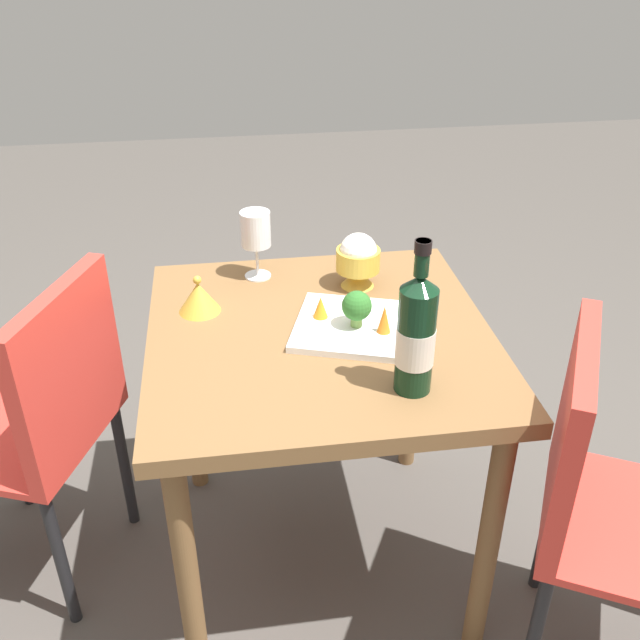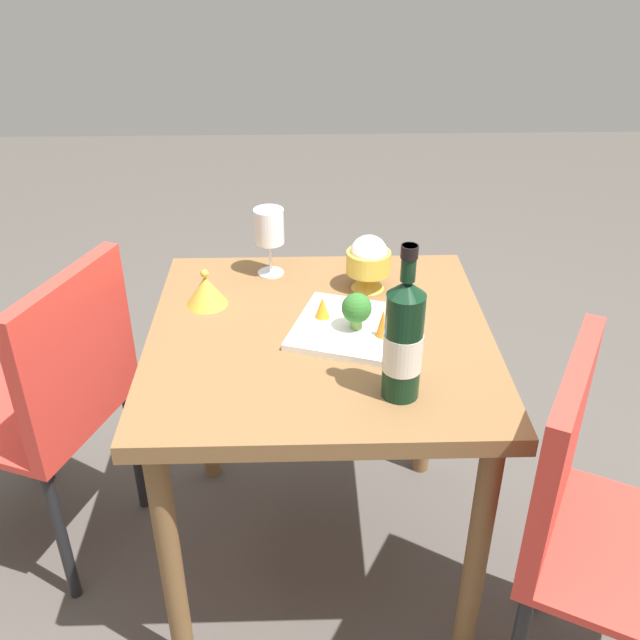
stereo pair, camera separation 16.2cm
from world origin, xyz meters
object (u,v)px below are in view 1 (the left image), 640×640
at_px(wine_glass, 256,231).
at_px(rice_bowl_lid, 199,297).
at_px(serving_plate, 351,327).
at_px(broccoli_floret, 357,307).
at_px(carrot_garnish_right, 384,319).
at_px(chair_by_wall, 48,408).
at_px(carrot_garnish_left, 320,307).
at_px(rice_bowl, 358,259).
at_px(wine_bottle, 416,334).
at_px(chair_near_window, 598,485).

xyz_separation_m(wine_glass, rice_bowl_lid, (-0.15, -0.16, -0.09)).
xyz_separation_m(wine_glass, serving_plate, (0.19, -0.29, -0.12)).
distance_m(broccoli_floret, carrot_garnish_right, 0.07).
distance_m(chair_by_wall, carrot_garnish_left, 0.69).
bearing_deg(chair_by_wall, rice_bowl, -58.36).
relative_size(wine_bottle, rice_bowl_lid, 3.25).
xyz_separation_m(chair_near_window, carrot_garnish_right, (-0.39, 0.32, 0.24)).
bearing_deg(rice_bowl_lid, chair_near_window, -32.44).
bearing_deg(chair_near_window, rice_bowl_lid, -94.23).
bearing_deg(wine_bottle, rice_bowl_lid, 138.36).
xyz_separation_m(chair_by_wall, broccoli_floret, (0.73, -0.07, 0.26)).
bearing_deg(carrot_garnish_left, wine_glass, 116.52).
relative_size(rice_bowl, rice_bowl_lid, 1.42).
xyz_separation_m(serving_plate, carrot_garnish_left, (-0.07, 0.04, 0.03)).
distance_m(wine_glass, carrot_garnish_right, 0.43).
relative_size(rice_bowl, carrot_garnish_right, 2.13).
xyz_separation_m(wine_bottle, serving_plate, (-0.08, 0.24, -0.12)).
bearing_deg(rice_bowl_lid, wine_bottle, -41.64).
distance_m(chair_by_wall, serving_plate, 0.75).
xyz_separation_m(chair_near_window, rice_bowl_lid, (-0.80, 0.51, 0.23)).
relative_size(chair_by_wall, wine_glass, 4.75).
relative_size(carrot_garnish_left, carrot_garnish_right, 0.79).
bearing_deg(serving_plate, wine_bottle, -71.41).
height_order(serving_plate, carrot_garnish_right, carrot_garnish_right).
xyz_separation_m(wine_bottle, broccoli_floret, (-0.07, 0.23, -0.06)).
xyz_separation_m(chair_near_window, chair_by_wall, (-1.17, 0.43, 0.00)).
xyz_separation_m(rice_bowl_lid, serving_plate, (0.34, -0.14, -0.03)).
height_order(wine_bottle, carrot_garnish_right, wine_bottle).
height_order(wine_glass, rice_bowl_lid, wine_glass).
height_order(chair_near_window, serving_plate, chair_near_window).
distance_m(wine_glass, rice_bowl_lid, 0.24).
distance_m(chair_by_wall, wine_glass, 0.66).
height_order(wine_glass, carrot_garnish_left, wine_glass).
distance_m(chair_near_window, rice_bowl_lid, 0.97).
xyz_separation_m(chair_near_window, serving_plate, (-0.45, 0.37, 0.20)).
xyz_separation_m(chair_by_wall, wine_bottle, (0.80, -0.30, 0.32)).
bearing_deg(wine_glass, serving_plate, -56.91).
bearing_deg(carrot_garnish_left, chair_by_wall, 178.04).
distance_m(rice_bowl_lid, broccoli_floret, 0.38).
bearing_deg(rice_bowl_lid, chair_by_wall, -168.81).
height_order(rice_bowl, serving_plate, rice_bowl).
relative_size(rice_bowl_lid, carrot_garnish_right, 1.50).
distance_m(rice_bowl_lid, carrot_garnish_left, 0.29).
relative_size(chair_near_window, rice_bowl, 6.00).
distance_m(wine_glass, carrot_garnish_left, 0.30).
bearing_deg(wine_glass, rice_bowl, -19.32).
bearing_deg(wine_glass, rice_bowl_lid, -133.30).
xyz_separation_m(carrot_garnish_left, carrot_garnish_right, (0.13, -0.08, 0.01)).
xyz_separation_m(serving_plate, carrot_garnish_right, (0.07, -0.04, 0.04)).
height_order(wine_bottle, rice_bowl, wine_bottle).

